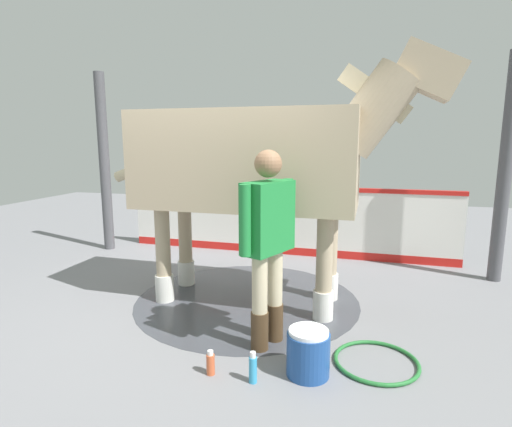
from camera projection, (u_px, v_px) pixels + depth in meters
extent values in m
cube|color=gray|center=(212.00, 305.00, 4.42)|extent=(16.00, 16.00, 0.02)
cylinder|color=#42444C|center=(247.00, 299.00, 4.53)|extent=(2.46, 2.46, 0.00)
cube|color=white|center=(284.00, 222.00, 6.28)|extent=(5.09, 0.17, 1.01)
cube|color=red|center=(285.00, 188.00, 6.19)|extent=(5.09, 0.20, 0.06)
cube|color=red|center=(284.00, 250.00, 6.36)|extent=(5.09, 0.18, 0.12)
cylinder|color=#4C4C51|center=(505.00, 170.00, 4.92)|extent=(0.16, 0.16, 2.78)
cylinder|color=#4C4C51|center=(104.00, 163.00, 6.45)|extent=(0.16, 0.16, 2.78)
cube|color=tan|center=(247.00, 160.00, 4.26)|extent=(2.31, 1.05, 1.00)
cylinder|color=tan|center=(330.00, 253.00, 4.46)|extent=(0.16, 0.16, 1.05)
cylinder|color=silver|center=(329.00, 286.00, 4.53)|extent=(0.20, 0.20, 0.29)
cylinder|color=tan|center=(324.00, 268.00, 3.94)|extent=(0.16, 0.16, 1.05)
cylinder|color=silver|center=(323.00, 305.00, 4.01)|extent=(0.20, 0.20, 0.29)
cylinder|color=tan|center=(185.00, 243.00, 4.93)|extent=(0.16, 0.16, 1.05)
cylinder|color=silver|center=(186.00, 273.00, 5.00)|extent=(0.20, 0.20, 0.29)
cylinder|color=tan|center=(163.00, 255.00, 4.41)|extent=(0.16, 0.16, 1.05)
cylinder|color=silver|center=(165.00, 288.00, 4.48)|extent=(0.20, 0.20, 0.29)
cylinder|color=tan|center=(374.00, 110.00, 3.83)|extent=(0.84, 0.47, 0.92)
cube|color=#C6B793|center=(375.00, 94.00, 3.81)|extent=(0.70, 0.08, 0.56)
cube|color=tan|center=(428.00, 71.00, 3.65)|extent=(0.66, 0.29, 0.56)
cylinder|color=#C6B793|center=(142.00, 167.00, 4.61)|extent=(0.70, 0.14, 0.35)
cylinder|color=#47331E|center=(260.00, 331.00, 3.43)|extent=(0.15, 0.15, 0.33)
cylinder|color=#C6B793|center=(260.00, 284.00, 3.35)|extent=(0.13, 0.13, 0.50)
cylinder|color=#47331E|center=(275.00, 322.00, 3.59)|extent=(0.15, 0.15, 0.33)
cylinder|color=#C6B793|center=(275.00, 277.00, 3.52)|extent=(0.13, 0.13, 0.50)
cube|color=#1E7F38|center=(268.00, 217.00, 3.34)|extent=(0.40, 0.53, 0.59)
cylinder|color=#1E7F38|center=(245.00, 221.00, 3.11)|extent=(0.09, 0.09, 0.56)
cylinder|color=#1E7F38|center=(288.00, 211.00, 3.57)|extent=(0.09, 0.09, 0.56)
sphere|color=#936B4C|center=(268.00, 164.00, 3.27)|extent=(0.22, 0.22, 0.22)
cylinder|color=#1E478C|center=(308.00, 354.00, 3.05)|extent=(0.32, 0.32, 0.33)
cylinder|color=white|center=(309.00, 332.00, 3.02)|extent=(0.30, 0.30, 0.03)
cylinder|color=#3399CC|center=(253.00, 370.00, 2.96)|extent=(0.06, 0.06, 0.20)
cylinder|color=white|center=(253.00, 355.00, 2.94)|extent=(0.04, 0.04, 0.04)
cylinder|color=#CC5933|center=(211.00, 364.00, 3.07)|extent=(0.06, 0.06, 0.16)
cylinder|color=white|center=(210.00, 353.00, 3.05)|extent=(0.04, 0.04, 0.03)
torus|color=#267233|center=(376.00, 362.00, 3.22)|extent=(0.67, 0.67, 0.03)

